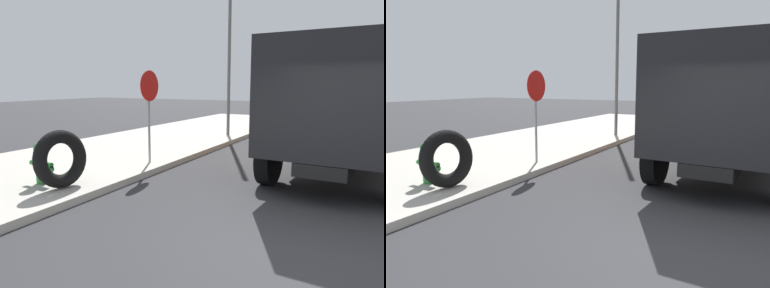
% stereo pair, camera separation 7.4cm
% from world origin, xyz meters
% --- Properties ---
extents(ground_plane, '(80.00, 80.00, 0.00)m').
position_xyz_m(ground_plane, '(0.00, 0.00, 0.00)').
color(ground_plane, '#2D2D30').
extents(fire_hydrant, '(0.26, 0.59, 0.85)m').
position_xyz_m(fire_hydrant, '(0.49, 5.27, 0.60)').
color(fire_hydrant, '#2D8438').
rests_on(fire_hydrant, sidewalk_curb).
extents(loose_tire, '(1.16, 0.50, 1.14)m').
position_xyz_m(loose_tire, '(0.46, 4.68, 0.72)').
color(loose_tire, black).
rests_on(loose_tire, sidewalk_curb).
extents(stop_sign, '(0.76, 0.08, 2.32)m').
position_xyz_m(stop_sign, '(3.15, 4.47, 1.77)').
color(stop_sign, gray).
rests_on(stop_sign, sidewalk_curb).
extents(dump_truck_orange, '(7.11, 3.06, 3.00)m').
position_xyz_m(dump_truck_orange, '(5.16, 0.02, 1.61)').
color(dump_truck_orange, orange).
rests_on(dump_truck_orange, ground).
extents(dump_truck_red, '(7.01, 2.83, 3.00)m').
position_xyz_m(dump_truck_red, '(15.56, 1.04, 1.61)').
color(dump_truck_red, red).
rests_on(dump_truck_red, ground).
extents(dump_truck_gray, '(7.01, 2.83, 3.00)m').
position_xyz_m(dump_truck_gray, '(34.13, 1.60, 1.61)').
color(dump_truck_gray, slate).
rests_on(dump_truck_gray, ground).
extents(street_light_pole, '(0.12, 0.12, 6.82)m').
position_xyz_m(street_light_pole, '(8.72, 4.62, 3.56)').
color(street_light_pole, '#595B5E').
rests_on(street_light_pole, sidewalk_curb).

